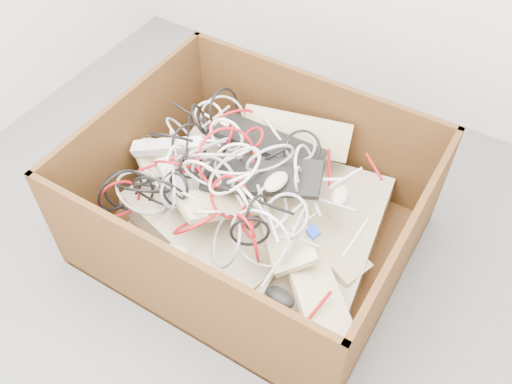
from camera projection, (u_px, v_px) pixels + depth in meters
The scene contains 9 objects.
ground at pixel (216, 285), 2.28m from camera, with size 3.00×3.00×0.00m, color #57575A.
room_shell at pixel (188, 15), 1.34m from camera, with size 3.04×3.04×2.50m.
cardboard_box at pixel (250, 218), 2.34m from camera, with size 1.26×1.05×0.57m.
keyboard_pile at pixel (259, 200), 2.22m from camera, with size 1.26×0.97×0.38m.
mice_scatter at pixel (246, 195), 2.14m from camera, with size 0.80×0.70×0.20m.
power_strip_left at pixel (167, 146), 2.33m from camera, with size 0.32×0.06×0.04m, color silver.
power_strip_right at pixel (177, 189), 2.20m from camera, with size 0.30×0.06×0.04m, color silver.
vga_plug at pixel (313, 232), 2.01m from camera, with size 0.04×0.04×0.02m, color #0B2BB2.
cable_tangle at pixel (214, 173), 2.15m from camera, with size 1.03×0.88×0.48m.
Camera 1 is at (0.77, -0.94, 1.97)m, focal length 38.51 mm.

